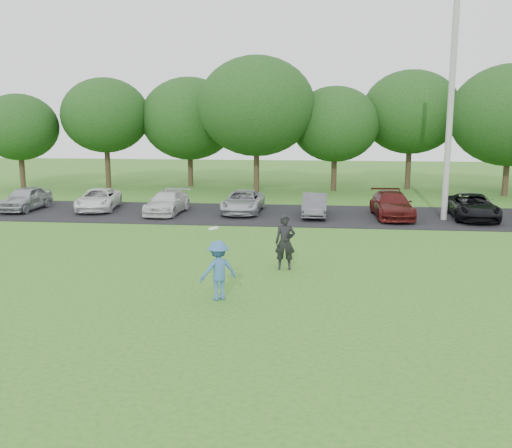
{
  "coord_description": "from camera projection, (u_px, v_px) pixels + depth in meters",
  "views": [
    {
      "loc": [
        2.08,
        -15.01,
        4.79
      ],
      "look_at": [
        0.0,
        3.5,
        1.3
      ],
      "focal_mm": 40.0,
      "sensor_mm": 36.0,
      "label": 1
    }
  ],
  "objects": [
    {
      "name": "parking_lot",
      "position": [
        277.0,
        214.0,
        28.46
      ],
      "size": [
        32.0,
        6.5,
        0.03
      ],
      "primitive_type": "cube",
      "color": "black",
      "rests_on": "ground"
    },
    {
      "name": "utility_pole",
      "position": [
        451.0,
        102.0,
        25.98
      ],
      "size": [
        0.28,
        0.28,
        10.97
      ],
      "primitive_type": "cylinder",
      "color": "#A4A49F",
      "rests_on": "ground"
    },
    {
      "name": "frisbee_player",
      "position": [
        218.0,
        270.0,
        15.09
      ],
      "size": [
        1.19,
        1.05,
        1.99
      ],
      "color": "#3969A1",
      "rests_on": "ground"
    },
    {
      "name": "tree_row",
      "position": [
        312.0,
        116.0,
        36.93
      ],
      "size": [
        42.39,
        9.85,
        8.64
      ],
      "color": "#38281C",
      "rests_on": "ground"
    },
    {
      "name": "camera_bystander",
      "position": [
        285.0,
        242.0,
        18.12
      ],
      "size": [
        0.66,
        0.46,
        1.77
      ],
      "color": "black",
      "rests_on": "ground"
    },
    {
      "name": "ground",
      "position": [
        242.0,
        293.0,
        15.77
      ],
      "size": [
        100.0,
        100.0,
        0.0
      ],
      "primitive_type": "plane",
      "color": "#306F1F",
      "rests_on": "ground"
    },
    {
      "name": "parked_cars",
      "position": [
        288.0,
        203.0,
        28.24
      ],
      "size": [
        28.04,
        4.87,
        1.23
      ],
      "color": "#A3A6AA",
      "rests_on": "parking_lot"
    }
  ]
}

